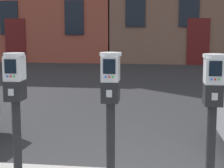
% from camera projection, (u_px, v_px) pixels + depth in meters
% --- Properties ---
extents(parking_meter_near_kerb, '(0.22, 0.26, 1.37)m').
position_uv_depth(parking_meter_near_kerb, '(15.00, 94.00, 4.11)').
color(parking_meter_near_kerb, black).
rests_on(parking_meter_near_kerb, sidewalk_slab).
extents(parking_meter_twin_adjacent, '(0.22, 0.26, 1.39)m').
position_uv_depth(parking_meter_twin_adjacent, '(111.00, 96.00, 3.98)').
color(parking_meter_twin_adjacent, black).
rests_on(parking_meter_twin_adjacent, sidewalk_slab).
extents(parking_meter_end_of_row, '(0.22, 0.26, 1.38)m').
position_uv_depth(parking_meter_end_of_row, '(213.00, 99.00, 3.84)').
color(parking_meter_end_of_row, black).
rests_on(parking_meter_end_of_row, sidewalk_slab).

